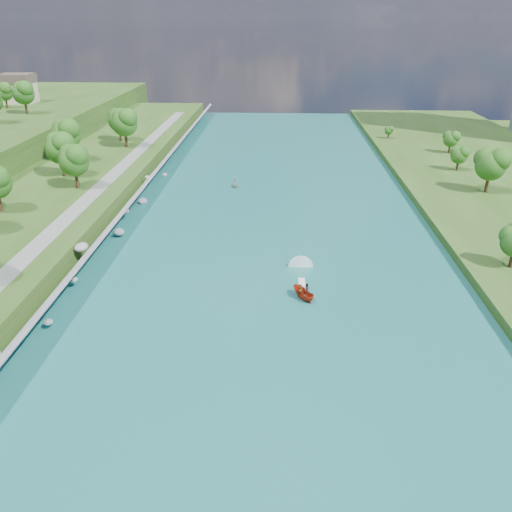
{
  "coord_description": "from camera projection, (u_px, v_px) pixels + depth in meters",
  "views": [
    {
      "loc": [
        1.37,
        -52.21,
        32.65
      ],
      "look_at": [
        -1.59,
        10.54,
        2.5
      ],
      "focal_mm": 35.0,
      "sensor_mm": 36.0,
      "label": 1
    }
  ],
  "objects": [
    {
      "name": "river_water",
      "position": [
        269.0,
        244.0,
        79.19
      ],
      "size": [
        55.0,
        240.0,
        0.1
      ],
      "primitive_type": "cube",
      "color": "#1B6767",
      "rests_on": "ground"
    },
    {
      "name": "riprap_bank",
      "position": [
        105.0,
        234.0,
        78.65
      ],
      "size": [
        3.83,
        236.0,
        4.05
      ],
      "color": "slate",
      "rests_on": "ground"
    },
    {
      "name": "trees_ridge",
      "position": [
        9.0,
        95.0,
        132.95
      ],
      "size": [
        15.57,
        41.91,
        10.48
      ],
      "color": "#195416",
      "rests_on": "ridge_west"
    },
    {
      "name": "motorboat",
      "position": [
        303.0,
        287.0,
        65.24
      ],
      "size": [
        3.6,
        18.79,
        2.2
      ],
      "rotation": [
        0.0,
        0.0,
        3.73
      ],
      "color": "#AC260D",
      "rests_on": "river_water"
    },
    {
      "name": "riverside_path",
      "position": [
        64.0,
        220.0,
        79.06
      ],
      "size": [
        3.0,
        200.0,
        0.1
      ],
      "primitive_type": "cube",
      "color": "gray",
      "rests_on": "berm_west"
    },
    {
      "name": "raft",
      "position": [
        235.0,
        185.0,
        105.69
      ],
      "size": [
        2.36,
        2.9,
        1.65
      ],
      "rotation": [
        0.0,
        0.0,
        0.23
      ],
      "color": "gray",
      "rests_on": "river_water"
    },
    {
      "name": "ground",
      "position": [
        265.0,
        312.0,
        61.2
      ],
      "size": [
        260.0,
        260.0,
        0.0
      ],
      "primitive_type": "plane",
      "color": "#2D5119",
      "rests_on": "ground"
    }
  ]
}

